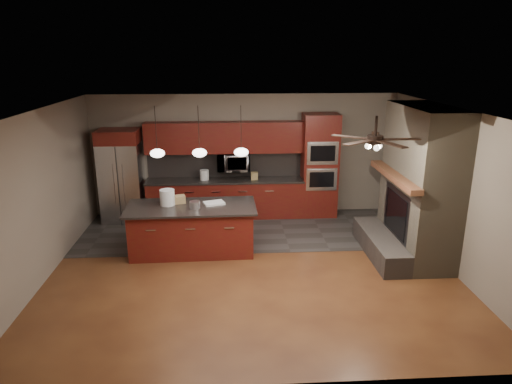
{
  "coord_description": "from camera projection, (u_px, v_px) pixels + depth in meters",
  "views": [
    {
      "loc": [
        -0.37,
        -7.38,
        3.69
      ],
      "look_at": [
        0.11,
        0.6,
        1.23
      ],
      "focal_mm": 32.0,
      "sensor_mm": 36.0,
      "label": 1
    }
  ],
  "objects": [
    {
      "name": "left_wall",
      "position": [
        40.0,
        197.0,
        7.53
      ],
      "size": [
        0.02,
        6.0,
        2.8
      ],
      "primitive_type": "cube",
      "color": "gray",
      "rests_on": "ground"
    },
    {
      "name": "pendant_right",
      "position": [
        241.0,
        152.0,
        8.23
      ],
      "size": [
        0.26,
        0.26,
        0.92
      ],
      "color": "black",
      "rests_on": "ceiling"
    },
    {
      "name": "back_cabinetry",
      "position": [
        225.0,
        179.0,
        10.47
      ],
      "size": [
        3.59,
        0.64,
        2.2
      ],
      "color": "#541D0F",
      "rests_on": "ground"
    },
    {
      "name": "counter_box",
      "position": [
        254.0,
        176.0,
        10.4
      ],
      "size": [
        0.16,
        0.12,
        0.17
      ],
      "primitive_type": "cube",
      "rotation": [
        0.0,
        0.0,
        -0.02
      ],
      "color": "#99814F",
      "rests_on": "back_cabinetry"
    },
    {
      "name": "refrigerator",
      "position": [
        122.0,
        176.0,
        10.18
      ],
      "size": [
        0.89,
        0.75,
        2.08
      ],
      "color": "silver",
      "rests_on": "ground"
    },
    {
      "name": "oven_tower",
      "position": [
        319.0,
        166.0,
        10.46
      ],
      "size": [
        0.8,
        0.63,
        2.38
      ],
      "color": "#541D0F",
      "rests_on": "ground"
    },
    {
      "name": "kitchen_island",
      "position": [
        192.0,
        229.0,
        8.7
      ],
      "size": [
        2.45,
        1.16,
        0.92
      ],
      "rotation": [
        0.0,
        0.0,
        0.02
      ],
      "color": "#541D0F",
      "rests_on": "ground"
    },
    {
      "name": "paint_can",
      "position": [
        195.0,
        205.0,
        8.43
      ],
      "size": [
        0.23,
        0.23,
        0.13
      ],
      "primitive_type": "cylinder",
      "rotation": [
        0.0,
        0.0,
        -0.22
      ],
      "color": "silver",
      "rests_on": "kitchen_island"
    },
    {
      "name": "counter_bucket",
      "position": [
        204.0,
        175.0,
        10.37
      ],
      "size": [
        0.27,
        0.27,
        0.23
      ],
      "primitive_type": "cylinder",
      "rotation": [
        0.0,
        0.0,
        0.4
      ],
      "color": "white",
      "rests_on": "back_cabinetry"
    },
    {
      "name": "cardboard_box",
      "position": [
        179.0,
        199.0,
        8.72
      ],
      "size": [
        0.27,
        0.22,
        0.15
      ],
      "primitive_type": "cube",
      "rotation": [
        0.0,
        0.0,
        0.27
      ],
      "color": "#97794E",
      "rests_on": "kitchen_island"
    },
    {
      "name": "ground",
      "position": [
        252.0,
        268.0,
        8.15
      ],
      "size": [
        7.0,
        7.0,
        0.0
      ],
      "primitive_type": "plane",
      "color": "brown",
      "rests_on": "ground"
    },
    {
      "name": "slate_tile_patch",
      "position": [
        248.0,
        230.0,
        9.86
      ],
      "size": [
        7.0,
        2.4,
        0.01
      ],
      "primitive_type": "cube",
      "color": "#353230",
      "rests_on": "ground"
    },
    {
      "name": "pendant_left",
      "position": [
        157.0,
        153.0,
        8.14
      ],
      "size": [
        0.26,
        0.26,
        0.92
      ],
      "color": "black",
      "rests_on": "ceiling"
    },
    {
      "name": "right_wall",
      "position": [
        452.0,
        190.0,
        7.94
      ],
      "size": [
        0.02,
        6.0,
        2.8
      ],
      "primitive_type": "cube",
      "color": "gray",
      "rests_on": "ground"
    },
    {
      "name": "paint_tray",
      "position": [
        214.0,
        203.0,
        8.69
      ],
      "size": [
        0.44,
        0.36,
        0.04
      ],
      "primitive_type": "cube",
      "rotation": [
        0.0,
        0.0,
        0.32
      ],
      "color": "white",
      "rests_on": "kitchen_island"
    },
    {
      "name": "fireplace_column",
      "position": [
        416.0,
        189.0,
        8.32
      ],
      "size": [
        1.3,
        2.1,
        2.8
      ],
      "color": "#695E4B",
      "rests_on": "ground"
    },
    {
      "name": "ceiling_fan",
      "position": [
        375.0,
        139.0,
        6.77
      ],
      "size": [
        1.27,
        1.33,
        0.41
      ],
      "color": "black",
      "rests_on": "ceiling"
    },
    {
      "name": "microwave",
      "position": [
        233.0,
        162.0,
        10.37
      ],
      "size": [
        0.73,
        0.41,
        0.5
      ],
      "primitive_type": "imported",
      "color": "silver",
      "rests_on": "back_cabinetry"
    },
    {
      "name": "ceiling",
      "position": [
        251.0,
        110.0,
        7.32
      ],
      "size": [
        7.0,
        6.0,
        0.02
      ],
      "primitive_type": "cube",
      "color": "white",
      "rests_on": "back_wall"
    },
    {
      "name": "white_bucket",
      "position": [
        167.0,
        197.0,
        8.59
      ],
      "size": [
        0.33,
        0.33,
        0.3
      ],
      "primitive_type": "cylinder",
      "rotation": [
        0.0,
        0.0,
        0.21
      ],
      "color": "silver",
      "rests_on": "kitchen_island"
    },
    {
      "name": "back_wall",
      "position": [
        245.0,
        155.0,
        10.6
      ],
      "size": [
        7.0,
        0.02,
        2.8
      ],
      "primitive_type": "cube",
      "color": "gray",
      "rests_on": "ground"
    },
    {
      "name": "pendant_center",
      "position": [
        200.0,
        153.0,
        8.18
      ],
      "size": [
        0.26,
        0.26,
        0.92
      ],
      "color": "black",
      "rests_on": "ceiling"
    }
  ]
}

